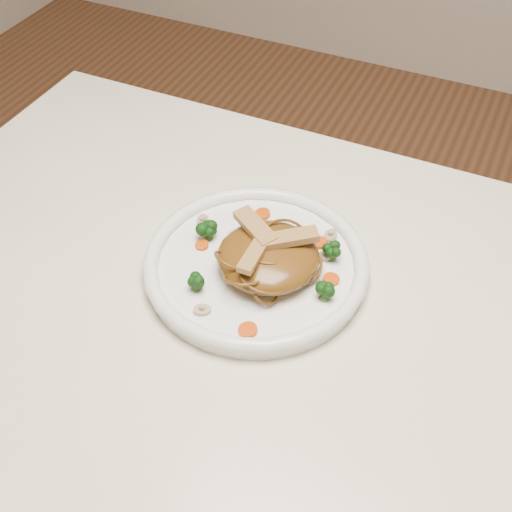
% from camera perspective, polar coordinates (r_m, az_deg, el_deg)
% --- Properties ---
extents(table, '(1.20, 0.80, 0.75)m').
position_cam_1_polar(table, '(0.88, 2.60, -10.51)').
color(table, '#F3E8CE').
rests_on(table, ground).
extents(plate, '(0.29, 0.29, 0.02)m').
position_cam_1_polar(plate, '(0.86, 0.00, -1.03)').
color(plate, white).
rests_on(plate, table).
extents(noodle_mound, '(0.17, 0.17, 0.04)m').
position_cam_1_polar(noodle_mound, '(0.83, 1.06, -0.03)').
color(noodle_mound, brown).
rests_on(noodle_mound, plate).
extents(chicken_a, '(0.07, 0.06, 0.01)m').
position_cam_1_polar(chicken_a, '(0.82, 3.01, 1.58)').
color(chicken_a, tan).
rests_on(chicken_a, noodle_mound).
extents(chicken_b, '(0.07, 0.06, 0.01)m').
position_cam_1_polar(chicken_b, '(0.83, -0.05, 2.50)').
color(chicken_b, tan).
rests_on(chicken_b, noodle_mound).
extents(chicken_c, '(0.02, 0.06, 0.01)m').
position_cam_1_polar(chicken_c, '(0.80, -0.27, -0.01)').
color(chicken_c, tan).
rests_on(chicken_c, noodle_mound).
extents(broccoli_0, '(0.03, 0.03, 0.03)m').
position_cam_1_polar(broccoli_0, '(0.86, 6.57, 0.52)').
color(broccoli_0, black).
rests_on(broccoli_0, plate).
extents(broccoli_1, '(0.03, 0.03, 0.03)m').
position_cam_1_polar(broccoli_1, '(0.88, -4.20, 2.20)').
color(broccoli_1, black).
rests_on(broccoli_1, plate).
extents(broccoli_2, '(0.04, 0.04, 0.03)m').
position_cam_1_polar(broccoli_2, '(0.82, -5.19, -2.03)').
color(broccoli_2, black).
rests_on(broccoli_2, plate).
extents(broccoli_3, '(0.03, 0.03, 0.03)m').
position_cam_1_polar(broccoli_3, '(0.81, 5.96, -3.00)').
color(broccoli_3, black).
rests_on(broccoli_3, plate).
extents(carrot_0, '(0.02, 0.02, 0.00)m').
position_cam_1_polar(carrot_0, '(0.88, 5.46, 1.15)').
color(carrot_0, '#D44D07').
rests_on(carrot_0, plate).
extents(carrot_1, '(0.02, 0.02, 0.00)m').
position_cam_1_polar(carrot_1, '(0.88, -4.69, 0.93)').
color(carrot_1, '#D44D07').
rests_on(carrot_1, plate).
extents(carrot_2, '(0.03, 0.03, 0.00)m').
position_cam_1_polar(carrot_2, '(0.84, 6.50, -2.01)').
color(carrot_2, '#D44D07').
rests_on(carrot_2, plate).
extents(carrot_3, '(0.02, 0.02, 0.00)m').
position_cam_1_polar(carrot_3, '(0.92, 0.54, 3.63)').
color(carrot_3, '#D44D07').
rests_on(carrot_3, plate).
extents(carrot_4, '(0.02, 0.02, 0.00)m').
position_cam_1_polar(carrot_4, '(0.78, -0.71, -6.38)').
color(carrot_4, '#D44D07').
rests_on(carrot_4, plate).
extents(mushroom_0, '(0.03, 0.03, 0.01)m').
position_cam_1_polar(mushroom_0, '(0.80, -4.66, -4.67)').
color(mushroom_0, '#BEAB8F').
rests_on(mushroom_0, plate).
extents(mushroom_1, '(0.03, 0.03, 0.01)m').
position_cam_1_polar(mushroom_1, '(0.87, 6.10, 0.10)').
color(mushroom_1, '#BEAB8F').
rests_on(mushroom_1, plate).
extents(mushroom_2, '(0.03, 0.03, 0.01)m').
position_cam_1_polar(mushroom_2, '(0.91, -4.59, 2.98)').
color(mushroom_2, '#BEAB8F').
rests_on(mushroom_2, plate).
extents(mushroom_3, '(0.03, 0.03, 0.01)m').
position_cam_1_polar(mushroom_3, '(0.89, 6.45, 1.73)').
color(mushroom_3, '#BEAB8F').
rests_on(mushroom_3, plate).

